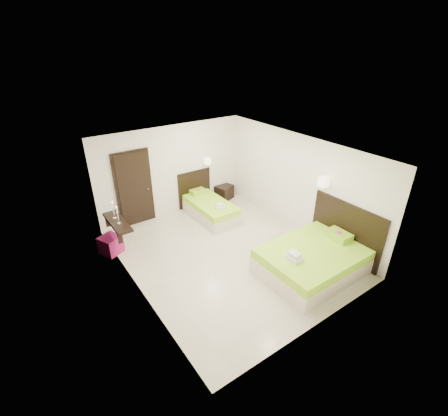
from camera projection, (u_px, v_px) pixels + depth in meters
floor at (228, 253)px, 7.94m from camera, size 5.50×5.50×0.00m
bed_single at (209, 207)px, 9.55m from camera, size 1.10×1.83×1.51m
bed_double at (314, 258)px, 7.23m from camera, size 2.22×1.89×1.83m
nightstand at (224, 192)px, 10.59m from camera, size 0.62×0.59×0.45m
ottoman at (111, 245)px, 7.88m from camera, size 0.59×0.59×0.45m
door at (134, 189)px, 8.80m from camera, size 1.02×0.15×2.14m
console_shelf at (117, 222)px, 7.66m from camera, size 0.35×1.20×0.78m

